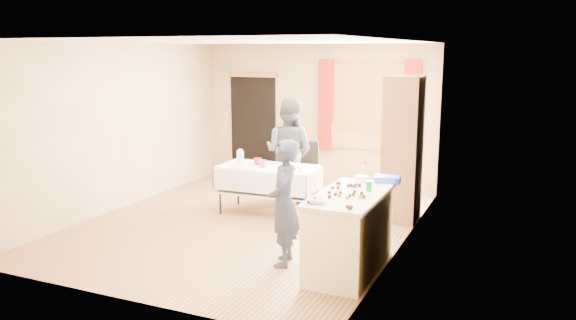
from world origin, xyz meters
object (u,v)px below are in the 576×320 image
at_px(cabinet, 403,150).
at_px(chair, 305,182).
at_px(counter, 350,232).
at_px(party_table, 269,185).
at_px(girl, 284,203).
at_px(woman, 289,152).

height_order(cabinet, chair, cabinet).
xyz_separation_m(counter, party_table, (-1.83, 1.69, -0.01)).
bearing_deg(party_table, girl, -61.61).
bearing_deg(woman, chair, -105.41).
xyz_separation_m(counter, woman, (-1.78, 2.35, 0.41)).
distance_m(party_table, chair, 1.05).
distance_m(cabinet, counter, 2.27).
relative_size(cabinet, girl, 1.43).
bearing_deg(girl, chair, -179.44).
height_order(party_table, woman, woman).
bearing_deg(counter, girl, -171.45).
xyz_separation_m(counter, chair, (-1.65, 2.71, -0.16)).
height_order(party_table, chair, chair).
relative_size(cabinet, party_table, 1.38).
bearing_deg(cabinet, woman, 174.95).
xyz_separation_m(cabinet, chair, (-1.75, 0.54, -0.77)).
bearing_deg(cabinet, party_table, -165.80).
relative_size(counter, woman, 0.85).
bearing_deg(cabinet, chair, 162.99).
distance_m(counter, girl, 0.83).
distance_m(cabinet, woman, 1.90).
height_order(counter, party_table, counter).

